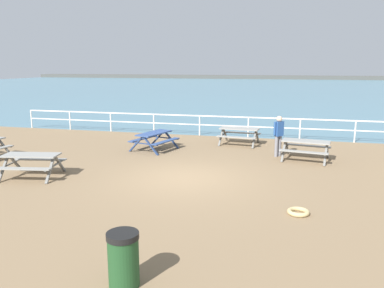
{
  "coord_description": "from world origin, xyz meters",
  "views": [
    {
      "loc": [
        3.22,
        -11.77,
        3.66
      ],
      "look_at": [
        -0.17,
        1.69,
        0.8
      ],
      "focal_mm": 35.92,
      "sensor_mm": 36.0,
      "label": 1
    }
  ],
  "objects_px": {
    "picnic_table_mid_centre": "(154,137)",
    "picnic_table_far_right": "(306,145)",
    "litter_bin": "(123,259)",
    "picnic_table_far_left": "(239,132)",
    "visitor": "(279,133)",
    "picnic_table_seaward": "(32,160)"
  },
  "relations": [
    {
      "from": "picnic_table_far_right",
      "to": "picnic_table_seaward",
      "type": "distance_m",
      "value": 10.04
    },
    {
      "from": "picnic_table_mid_centre",
      "to": "picnic_table_seaward",
      "type": "xyz_separation_m",
      "value": [
        -2.53,
        -4.92,
        0.0
      ]
    },
    {
      "from": "picnic_table_far_right",
      "to": "litter_bin",
      "type": "distance_m",
      "value": 10.42
    },
    {
      "from": "picnic_table_far_left",
      "to": "litter_bin",
      "type": "bearing_deg",
      "value": -86.21
    },
    {
      "from": "picnic_table_far_right",
      "to": "litter_bin",
      "type": "height_order",
      "value": "litter_bin"
    },
    {
      "from": "picnic_table_seaward",
      "to": "picnic_table_mid_centre",
      "type": "bearing_deg",
      "value": 52.41
    },
    {
      "from": "picnic_table_mid_centre",
      "to": "picnic_table_seaward",
      "type": "bearing_deg",
      "value": 169.09
    },
    {
      "from": "picnic_table_mid_centre",
      "to": "litter_bin",
      "type": "xyz_separation_m",
      "value": [
        3.08,
        -10.14,
        -0.1
      ]
    },
    {
      "from": "picnic_table_far_left",
      "to": "picnic_table_seaward",
      "type": "distance_m",
      "value": 9.25
    },
    {
      "from": "picnic_table_far_left",
      "to": "visitor",
      "type": "relative_size",
      "value": 1.17
    },
    {
      "from": "picnic_table_far_right",
      "to": "litter_bin",
      "type": "relative_size",
      "value": 2.12
    },
    {
      "from": "picnic_table_far_left",
      "to": "visitor",
      "type": "xyz_separation_m",
      "value": [
        1.84,
        -2.04,
        0.36
      ]
    },
    {
      "from": "picnic_table_seaward",
      "to": "litter_bin",
      "type": "distance_m",
      "value": 7.67
    },
    {
      "from": "picnic_table_far_left",
      "to": "visitor",
      "type": "height_order",
      "value": "visitor"
    },
    {
      "from": "picnic_table_seaward",
      "to": "visitor",
      "type": "relative_size",
      "value": 1.23
    },
    {
      "from": "visitor",
      "to": "picnic_table_far_right",
      "type": "bearing_deg",
      "value": -153.28
    },
    {
      "from": "picnic_table_seaward",
      "to": "litter_bin",
      "type": "bearing_deg",
      "value": -53.31
    },
    {
      "from": "picnic_table_mid_centre",
      "to": "visitor",
      "type": "height_order",
      "value": "visitor"
    },
    {
      "from": "visitor",
      "to": "picnic_table_mid_centre",
      "type": "bearing_deg",
      "value": 45.58
    },
    {
      "from": "picnic_table_mid_centre",
      "to": "picnic_table_far_right",
      "type": "height_order",
      "value": "same"
    },
    {
      "from": "picnic_table_seaward",
      "to": "litter_bin",
      "type": "relative_size",
      "value": 2.15
    },
    {
      "from": "picnic_table_mid_centre",
      "to": "picnic_table_far_right",
      "type": "xyz_separation_m",
      "value": [
        6.36,
        -0.26,
        0.0
      ]
    }
  ]
}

